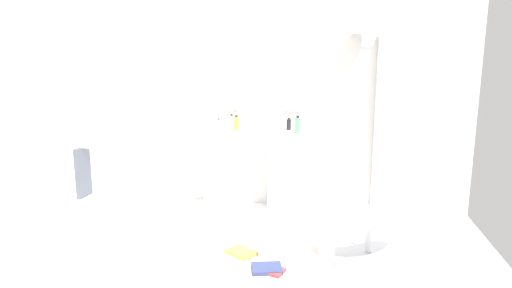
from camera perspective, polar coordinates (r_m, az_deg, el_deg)
name	(u,v)px	position (r m, az deg, el deg)	size (l,w,h in m)	color
ground_plane	(227,263)	(3.88, -3.87, -15.71)	(4.80, 3.60, 0.04)	silver
rear_partition	(261,98)	(5.09, 0.71, 6.24)	(4.80, 0.10, 2.60)	silver
pedestal_sink_left	(224,168)	(4.98, -4.27, -3.21)	(0.45, 0.45, 1.05)	white
pedestal_sink_right	(288,171)	(4.84, 4.34, -3.63)	(0.45, 0.45, 1.05)	white
vanity_mirror_left	(229,82)	(5.09, -3.63, 8.32)	(0.22, 0.03, 0.66)	#8C9EA8
vanity_mirror_right	(292,83)	(4.96, 4.87, 8.23)	(0.22, 0.03, 0.66)	#8C9EA8
shower_column	(380,120)	(4.94, 16.32, 3.08)	(0.49, 0.24, 2.05)	#B7BABF
lounge_chair	(369,221)	(3.89, 15.00, -10.02)	(1.10, 1.10, 0.65)	#B7BABF
towel_rack	(81,174)	(4.54, -22.57, -3.78)	(0.37, 0.22, 0.95)	#B7BABF
area_rug	(262,262)	(3.83, 0.86, -15.59)	(0.94, 0.76, 0.01)	beige
magazine_red	(269,270)	(3.67, 1.81, -16.60)	(0.25, 0.15, 0.02)	#B73838
magazine_navy	(267,268)	(3.68, 1.47, -16.43)	(0.25, 0.20, 0.03)	navy
magazine_ochre	(241,252)	(3.96, -2.04, -14.38)	(0.25, 0.18, 0.03)	gold
coffee_mug	(263,253)	(3.85, 0.93, -14.48)	(0.07, 0.07, 0.10)	white
soap_bottle_grey	(219,124)	(5.00, -5.02, 2.75)	(0.04, 0.04, 0.12)	#99999E
soap_bottle_green	(298,125)	(4.63, 5.63, 2.53)	(0.06, 0.06, 0.19)	#59996B
soap_bottle_clear	(232,123)	(4.77, -3.30, 2.82)	(0.05, 0.05, 0.19)	silver
soap_bottle_black	(289,124)	(4.86, 4.44, 2.65)	(0.05, 0.05, 0.14)	black
soap_bottle_amber	(237,123)	(4.85, -2.64, 2.82)	(0.06, 0.06, 0.17)	#C68C38
soap_bottle_white	(299,126)	(4.66, 5.84, 2.37)	(0.05, 0.05, 0.16)	white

